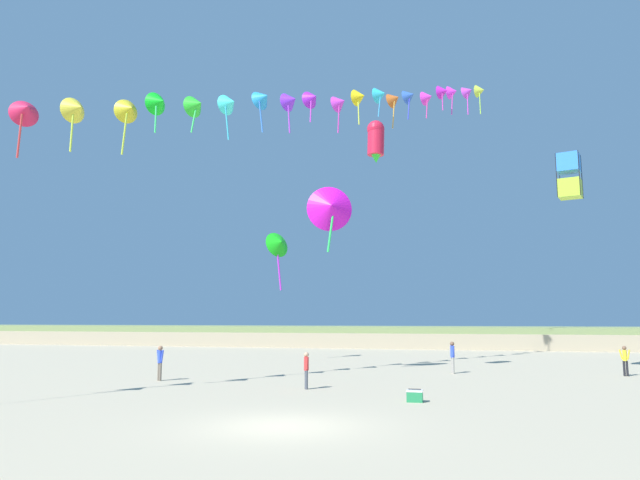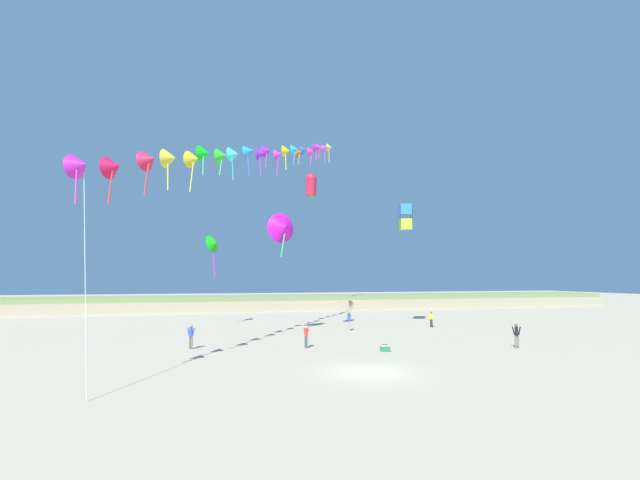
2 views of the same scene
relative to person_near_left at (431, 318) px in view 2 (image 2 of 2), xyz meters
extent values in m
plane|color=tan|center=(-13.12, -17.52, -0.90)|extent=(240.00, 240.00, 0.00)
cube|color=tan|center=(-13.12, 29.02, -0.16)|extent=(120.00, 11.21, 1.47)
cube|color=#7A8E56|center=(-13.12, 29.02, 0.79)|extent=(120.00, 9.53, 0.84)
cylinder|color=black|center=(0.07, -0.01, -0.51)|extent=(0.11, 0.11, 0.78)
cylinder|color=black|center=(-0.07, 0.01, -0.51)|extent=(0.11, 0.11, 0.78)
cylinder|color=yellow|center=(0.00, 0.00, 0.16)|extent=(0.21, 0.21, 0.55)
cylinder|color=yellow|center=(0.18, -0.03, 0.20)|extent=(0.19, 0.10, 0.53)
cylinder|color=yellow|center=(-0.18, 0.03, 0.20)|extent=(0.19, 0.10, 0.53)
sphere|color=brown|center=(0.00, 0.00, 0.55)|extent=(0.21, 0.21, 0.21)
cylinder|color=gray|center=(-8.72, -0.73, -0.47)|extent=(0.13, 0.13, 0.86)
cylinder|color=gray|center=(-8.76, -0.59, -0.47)|extent=(0.13, 0.13, 0.86)
cylinder|color=blue|center=(-8.74, -0.66, 0.27)|extent=(0.23, 0.23, 0.61)
cylinder|color=blue|center=(-8.69, -0.85, 0.32)|extent=(0.14, 0.22, 0.58)
cylinder|color=blue|center=(-8.80, -0.47, 0.32)|extent=(0.14, 0.22, 0.58)
sphere|color=brown|center=(-8.74, -0.66, 0.70)|extent=(0.23, 0.23, 0.23)
cylinder|color=#726656|center=(-0.60, -12.88, -0.47)|extent=(0.12, 0.12, 0.85)
cylinder|color=#726656|center=(-0.47, -12.94, -0.47)|extent=(0.12, 0.12, 0.85)
cylinder|color=black|center=(-0.53, -12.91, 0.25)|extent=(0.22, 0.22, 0.60)
cylinder|color=black|center=(-0.71, -12.83, 0.30)|extent=(0.22, 0.16, 0.57)
cylinder|color=black|center=(-0.36, -12.99, 0.30)|extent=(0.22, 0.16, 0.57)
sphere|color=brown|center=(-0.53, -12.91, 0.68)|extent=(0.23, 0.23, 0.23)
cylinder|color=#474C56|center=(-14.64, -9.32, -0.51)|extent=(0.11, 0.11, 0.78)
cylinder|color=#474C56|center=(-14.70, -9.20, -0.51)|extent=(0.11, 0.11, 0.78)
cylinder|color=red|center=(-14.67, -9.26, 0.16)|extent=(0.21, 0.21, 0.55)
cylinder|color=red|center=(-14.59, -9.42, 0.20)|extent=(0.15, 0.20, 0.52)
cylinder|color=red|center=(-14.75, -9.10, 0.20)|extent=(0.15, 0.20, 0.52)
sphere|color=tan|center=(-14.67, -9.26, 0.55)|extent=(0.21, 0.21, 0.21)
cylinder|color=#726656|center=(-22.35, -7.81, -0.48)|extent=(0.12, 0.12, 0.84)
cylinder|color=#726656|center=(-22.48, -7.73, -0.48)|extent=(0.12, 0.12, 0.84)
cylinder|color=blue|center=(-22.41, -7.77, 0.23)|extent=(0.22, 0.22, 0.59)
cylinder|color=blue|center=(-22.25, -7.86, 0.28)|extent=(0.21, 0.17, 0.56)
cylinder|color=blue|center=(-22.58, -7.68, 0.28)|extent=(0.21, 0.17, 0.56)
sphere|color=#9E7051|center=(-22.41, -7.77, 0.65)|extent=(0.23, 0.23, 0.23)
cone|color=#CA1FBB|center=(-26.73, -18.65, 8.78)|extent=(1.28, 1.37, 1.18)
cylinder|color=#E539AD|center=(-26.81, -18.77, 7.82)|extent=(0.09, 0.10, 1.49)
cone|color=#CB1345|center=(-25.79, -16.81, 9.25)|extent=(1.24, 1.35, 1.17)
cylinder|color=#E5393E|center=(-25.87, -16.94, 8.24)|extent=(0.18, 0.12, 1.59)
cone|color=#D61E47|center=(-24.43, -15.21, 10.13)|extent=(1.34, 1.39, 1.19)
cylinder|color=#E53C39|center=(-24.51, -15.34, 9.05)|extent=(0.26, 0.20, 1.72)
cone|color=yellow|center=(-23.58, -13.35, 10.80)|extent=(1.09, 1.29, 1.11)
cylinder|color=#C8E539|center=(-23.66, -13.48, 9.74)|extent=(0.14, 0.19, 1.69)
cone|color=gold|center=(-22.38, -11.42, 11.36)|extent=(1.22, 1.31, 1.11)
cylinder|color=#C8E539|center=(-22.45, -11.55, 10.20)|extent=(0.25, 0.10, 1.89)
cone|color=#0EC91D|center=(-21.75, -9.93, 12.21)|extent=(1.15, 1.31, 1.12)
cylinder|color=#39E570|center=(-21.82, -10.06, 11.34)|extent=(0.08, 0.09, 1.30)
cone|color=green|center=(-20.60, -8.35, 12.57)|extent=(1.16, 1.32, 1.14)
cylinder|color=#39E562|center=(-20.68, -8.48, 11.72)|extent=(0.21, 0.23, 1.25)
cone|color=#3DEDE0|center=(-19.70, -6.35, 13.33)|extent=(1.16, 1.32, 1.13)
cylinder|color=#39C8E5|center=(-19.77, -6.48, 12.21)|extent=(0.22, 0.24, 1.80)
cone|color=#2596DC|center=(-18.40, -4.78, 14.10)|extent=(1.34, 1.41, 1.22)
cylinder|color=#397AE5|center=(-18.48, -4.91, 12.99)|extent=(0.25, 0.20, 1.77)
cone|color=#7D2AE7|center=(-17.30, -3.18, 14.46)|extent=(1.20, 1.34, 1.16)
cylinder|color=#AE39E5|center=(-17.37, -3.31, 13.37)|extent=(0.20, 0.13, 1.75)
cone|color=purple|center=(-16.55, -1.14, 15.34)|extent=(1.29, 1.35, 1.15)
cylinder|color=#D839E5|center=(-16.63, -1.27, 14.45)|extent=(0.13, 0.08, 1.32)
cone|color=#D037D0|center=(-15.23, 0.73, 15.64)|extent=(1.24, 1.36, 1.20)
cylinder|color=#E539BB|center=(-15.31, 0.60, 14.53)|extent=(0.20, 0.26, 1.78)
cone|color=yellow|center=(-14.22, 2.23, 16.52)|extent=(1.09, 1.29, 1.10)
cylinder|color=#D4E539|center=(-14.29, 2.10, 15.43)|extent=(0.15, 0.25, 1.74)
cone|color=#2BBCD8|center=(-13.07, 3.87, 17.22)|extent=(1.12, 1.31, 1.14)
cylinder|color=#39A0E5|center=(-13.15, 3.74, 16.29)|extent=(0.23, 0.09, 1.41)
cone|color=#C1591F|center=(-12.30, 5.46, 17.42)|extent=(1.30, 1.39, 1.22)
cylinder|color=gold|center=(-12.37, 5.33, 16.23)|extent=(0.24, 0.18, 1.94)
cone|color=blue|center=(-11.39, 7.36, 18.32)|extent=(1.27, 1.37, 1.21)
cylinder|color=blue|center=(-11.47, 7.23, 17.28)|extent=(0.21, 0.11, 1.63)
cone|color=#ED34CB|center=(-10.16, 8.92, 18.69)|extent=(1.18, 1.33, 1.14)
cylinder|color=#E5399C|center=(-10.23, 8.79, 17.74)|extent=(0.18, 0.09, 1.46)
cone|color=#C420BE|center=(-9.03, 10.84, 19.82)|extent=(1.13, 1.30, 1.11)
cylinder|color=#E539B5|center=(-9.11, 10.71, 18.92)|extent=(0.09, 0.10, 1.37)
cone|color=#ED35ED|center=(-8.32, 12.40, 20.34)|extent=(1.08, 1.29, 1.10)
cylinder|color=#E539BB|center=(-8.39, 12.27, 19.26)|extent=(0.20, 0.20, 1.73)
cone|color=#C03CD2|center=(-7.06, 14.23, 20.99)|extent=(1.36, 1.42, 1.23)
cylinder|color=#E539D0|center=(-7.13, 14.10, 19.85)|extent=(0.08, 0.11, 1.85)
cone|color=#C2DC3F|center=(-5.99, 16.05, 21.69)|extent=(1.16, 1.32, 1.13)
cylinder|color=#9FE539|center=(-6.06, 15.92, 20.50)|extent=(0.09, 0.15, 1.95)
cylinder|color=silver|center=(-26.20, -19.10, 3.93)|extent=(0.92, 1.37, 9.65)
cone|color=#18C31A|center=(-20.95, 6.08, 7.50)|extent=(2.08, 2.25, 2.02)
cone|color=#C72DE5|center=(-20.95, 6.08, 7.52)|extent=(1.17, 1.26, 1.13)
cylinder|color=#C72DE5|center=(-20.95, 6.08, 5.65)|extent=(0.38, 0.34, 3.14)
cylinder|color=red|center=(-12.63, -1.81, 12.11)|extent=(1.33, 1.31, 1.64)
sphere|color=red|center=(-12.63, -1.81, 12.83)|extent=(0.99, 0.99, 0.99)
cone|color=#2DE533|center=(-12.63, -1.81, 11.22)|extent=(1.16, 1.16, 0.76)
sphere|color=black|center=(-12.63, -1.81, 13.12)|extent=(0.21, 0.21, 0.21)
cone|color=#E715CD|center=(-15.20, -2.25, 8.33)|extent=(2.81, 1.88, 2.66)
cone|color=#2DE55D|center=(-15.20, -2.25, 8.35)|extent=(1.56, 1.09, 1.47)
cylinder|color=#2DE55D|center=(-15.20, -2.25, 6.84)|extent=(0.42, 0.13, 2.18)
cube|color=#A5D130|center=(-1.91, 1.35, 9.45)|extent=(1.50, 1.50, 1.07)
cube|color=#2D7CE5|center=(-1.91, 1.35, 10.96)|extent=(1.50, 1.50, 1.07)
cylinder|color=black|center=(-1.16, 1.74, 10.20)|extent=(0.04, 0.04, 2.58)
cylinder|color=black|center=(-2.30, 2.10, 10.20)|extent=(0.04, 0.04, 2.58)
cylinder|color=black|center=(-2.66, 0.96, 10.20)|extent=(0.04, 0.04, 2.58)
cylinder|color=black|center=(-1.52, 0.60, 10.20)|extent=(0.04, 0.04, 2.58)
cube|color=#23844C|center=(-9.90, -11.91, -0.72)|extent=(0.56, 0.40, 0.36)
cube|color=silver|center=(-9.90, -11.91, -0.51)|extent=(0.58, 0.41, 0.06)
cylinder|color=black|center=(-9.90, -11.91, -0.45)|extent=(0.45, 0.03, 0.03)
camera|label=1|loc=(-8.15, -33.13, 2.08)|focal=32.00mm
camera|label=2|loc=(-21.09, -38.72, 3.93)|focal=24.00mm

